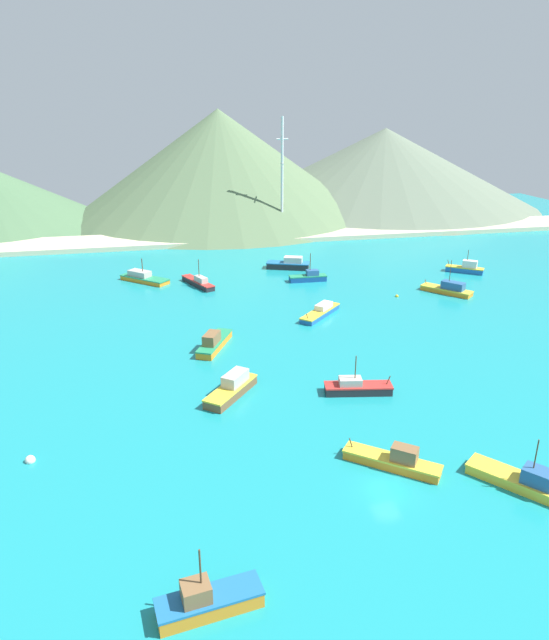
{
  "coord_description": "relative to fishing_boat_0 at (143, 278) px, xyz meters",
  "views": [
    {
      "loc": [
        -19.5,
        -40.47,
        33.54
      ],
      "look_at": [
        -0.94,
        46.06,
        0.05
      ],
      "focal_mm": 31.68,
      "sensor_mm": 36.0,
      "label": 1
    }
  ],
  "objects": [
    {
      "name": "hill_central",
      "position": [
        24.83,
        71.8,
        15.76
      ],
      "size": [
        96.71,
        96.71,
        33.1
      ],
      "color": "#56704C",
      "rests_on": "ground"
    },
    {
      "name": "fishing_boat_10",
      "position": [
        29.81,
        -27.03,
        -0.12
      ],
      "size": [
        9.0,
        9.16,
        1.89
      ],
      "color": "#1E5BA8",
      "rests_on": "ground"
    },
    {
      "name": "fishing_boat_6",
      "position": [
        31.48,
        3.23,
        0.23
      ],
      "size": [
        9.84,
        6.21,
        2.73
      ],
      "color": "#232328",
      "rests_on": "ground"
    },
    {
      "name": "buoy_1",
      "position": [
        -11.03,
        -61.92,
        -0.62
      ],
      "size": [
        1.01,
        1.01,
        1.01
      ],
      "color": "silver",
      "rests_on": "ground"
    },
    {
      "name": "fishing_boat_8",
      "position": [
        68.0,
        -7.88,
        0.19
      ],
      "size": [
        7.5,
        6.42,
        5.01
      ],
      "color": "#1E5BA8",
      "rests_on": "ground"
    },
    {
      "name": "hill_east",
      "position": [
        84.74,
        80.87,
        12.54
      ],
      "size": [
        107.89,
        107.89,
        26.68
      ],
      "color": "#60705B",
      "rests_on": "ground"
    },
    {
      "name": "ground",
      "position": [
        22.48,
        -43.73,
        -1.05
      ],
      "size": [
        260.0,
        280.0,
        0.5
      ],
      "color": "teal"
    },
    {
      "name": "fishing_boat_0",
      "position": [
        0.0,
        0.0,
        0.0
      ],
      "size": [
        10.12,
        9.67,
        4.8
      ],
      "color": "orange",
      "rests_on": "ground"
    },
    {
      "name": "fishing_boat_14",
      "position": [
        10.78,
        -5.48,
        -0.03
      ],
      "size": [
        5.96,
        10.37,
        5.52
      ],
      "color": "#232328",
      "rests_on": "ground"
    },
    {
      "name": "fishing_boat_5",
      "position": [
        26.23,
        -54.9,
        -0.04
      ],
      "size": [
        8.68,
        3.79,
        5.07
      ],
      "color": "#232328",
      "rests_on": "ground"
    },
    {
      "name": "fishing_boat_1",
      "position": [
        4.68,
        -83.68,
        0.11
      ],
      "size": [
        7.86,
        3.4,
        5.56
      ],
      "color": "orange",
      "rests_on": "ground"
    },
    {
      "name": "fishing_boat_12",
      "position": [
        33.17,
        -6.87,
        0.04
      ],
      "size": [
        7.73,
        2.29,
        5.85
      ],
      "color": "#14478C",
      "rests_on": "ground"
    },
    {
      "name": "beach_strip",
      "position": [
        22.48,
        35.13,
        -0.2
      ],
      "size": [
        247.0,
        15.32,
        1.2
      ],
      "primitive_type": "cube",
      "color": "beige",
      "rests_on": "ground"
    },
    {
      "name": "fishing_boat_9",
      "position": [
        24.51,
        -70.48,
        0.01
      ],
      "size": [
        8.88,
        7.7,
        2.56
      ],
      "color": "orange",
      "rests_on": "ground"
    },
    {
      "name": "fishing_boat_2",
      "position": [
        35.16,
        -76.22,
        0.0
      ],
      "size": [
        8.35,
        9.61,
        5.5
      ],
      "color": "gold",
      "rests_on": "ground"
    },
    {
      "name": "fishing_boat_13",
      "position": [
        10.31,
        -37.23,
        0.14
      ],
      "size": [
        6.4,
        9.72,
        2.72
      ],
      "color": "orange",
      "rests_on": "ground"
    },
    {
      "name": "fishing_boat_3",
      "position": [
        10.92,
        -52.16,
        0.19
      ],
      "size": [
        7.67,
        8.64,
        2.66
      ],
      "color": "brown",
      "rests_on": "ground"
    },
    {
      "name": "buoy_0",
      "position": [
        46.76,
        -20.26,
        -0.69
      ],
      "size": [
        0.62,
        0.62,
        0.62
      ],
      "color": "gold",
      "rests_on": "ground"
    },
    {
      "name": "fishing_boat_7",
      "position": [
        57.23,
        -20.39,
        0.1
      ],
      "size": [
        8.26,
        9.21,
        6.56
      ],
      "color": "orange",
      "rests_on": "ground"
    },
    {
      "name": "radio_tower",
      "position": [
        37.23,
        35.84,
        15.19
      ],
      "size": [
        3.14,
        2.51,
        31.35
      ],
      "color": "silver",
      "rests_on": "ground"
    }
  ]
}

